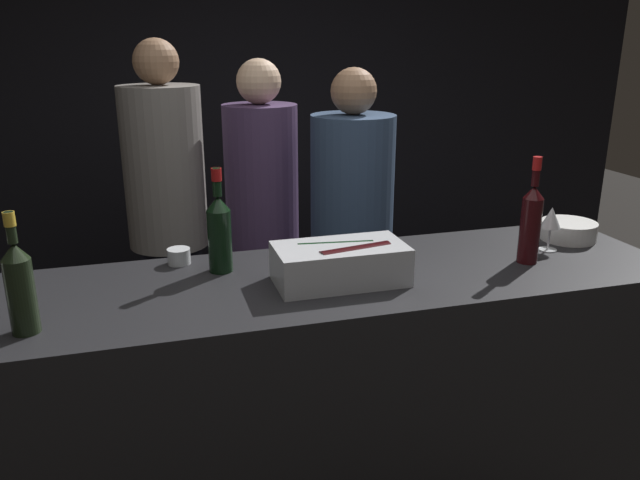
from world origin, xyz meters
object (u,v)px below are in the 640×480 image
(person_blond_tee, at_px, (262,219))
(person_grey_polo, at_px, (168,211))
(red_wine_bottle_tall, at_px, (531,221))
(person_in_hoodie, at_px, (351,231))
(red_wine_bottle_burgundy, at_px, (219,230))
(wine_glass, at_px, (551,219))
(bowl_white, at_px, (568,230))
(candle_votive, at_px, (179,256))
(champagne_bottle, at_px, (20,285))
(ice_bin_with_bottles, at_px, (341,262))

(person_blond_tee, distance_m, person_grey_polo, 0.46)
(red_wine_bottle_tall, relative_size, person_in_hoodie, 0.22)
(red_wine_bottle_burgundy, xyz_separation_m, person_grey_polo, (-0.13, 1.01, -0.19))
(wine_glass, height_order, person_in_hoodie, person_in_hoodie)
(person_in_hoodie, height_order, person_grey_polo, person_grey_polo)
(bowl_white, height_order, wine_glass, wine_glass)
(bowl_white, distance_m, red_wine_bottle_tall, 0.38)
(candle_votive, height_order, red_wine_bottle_tall, red_wine_bottle_tall)
(red_wine_bottle_burgundy, xyz_separation_m, champagne_bottle, (-0.57, -0.33, -0.01))
(wine_glass, bearing_deg, ice_bin_with_bottles, -173.98)
(candle_votive, bearing_deg, wine_glass, -9.91)
(candle_votive, xyz_separation_m, red_wine_bottle_burgundy, (0.13, -0.11, 0.12))
(red_wine_bottle_tall, bearing_deg, bowl_white, 30.92)
(champagne_bottle, xyz_separation_m, person_in_hoodie, (1.28, 1.01, -0.26))
(ice_bin_with_bottles, relative_size, red_wine_bottle_tall, 1.12)
(bowl_white, bearing_deg, red_wine_bottle_tall, -149.08)
(bowl_white, xyz_separation_m, red_wine_bottle_burgundy, (-1.38, 0.03, 0.11))
(champagne_bottle, distance_m, person_in_hoodie, 1.65)
(person_blond_tee, bearing_deg, red_wine_bottle_burgundy, -1.94)
(champagne_bottle, height_order, person_blond_tee, person_blond_tee)
(ice_bin_with_bottles, height_order, person_grey_polo, person_grey_polo)
(red_wine_bottle_tall, bearing_deg, champagne_bottle, -176.14)
(champagne_bottle, xyz_separation_m, person_grey_polo, (0.44, 1.33, -0.18))
(ice_bin_with_bottles, xyz_separation_m, bowl_white, (1.01, 0.18, -0.03))
(person_in_hoodie, bearing_deg, champagne_bottle, 8.07)
(ice_bin_with_bottles, xyz_separation_m, red_wine_bottle_tall, (0.70, -0.00, 0.09))
(champagne_bottle, bearing_deg, ice_bin_with_bottles, 6.85)
(wine_glass, height_order, champagne_bottle, champagne_bottle)
(ice_bin_with_bottles, relative_size, red_wine_bottle_burgundy, 1.19)
(bowl_white, distance_m, person_in_hoodie, 0.99)
(champagne_bottle, distance_m, person_blond_tee, 1.54)
(person_blond_tee, height_order, person_grey_polo, person_grey_polo)
(champagne_bottle, bearing_deg, wine_glass, 6.46)
(ice_bin_with_bottles, bearing_deg, candle_votive, 146.85)
(person_grey_polo, bearing_deg, champagne_bottle, 132.44)
(red_wine_bottle_tall, xyz_separation_m, person_in_hoodie, (-0.36, 0.89, -0.27))
(person_grey_polo, bearing_deg, red_wine_bottle_burgundy, 158.31)
(ice_bin_with_bottles, height_order, candle_votive, ice_bin_with_bottles)
(red_wine_bottle_tall, bearing_deg, ice_bin_with_bottles, 179.81)
(bowl_white, height_order, person_grey_polo, person_grey_polo)
(wine_glass, distance_m, champagne_bottle, 1.81)
(red_wine_bottle_tall, xyz_separation_m, red_wine_bottle_burgundy, (-1.07, 0.22, -0.01))
(red_wine_bottle_burgundy, xyz_separation_m, person_in_hoodie, (0.71, 0.68, -0.27))
(wine_glass, bearing_deg, person_blond_tee, 131.20)
(wine_glass, relative_size, champagne_bottle, 0.49)
(wine_glass, distance_m, person_grey_polo, 1.77)
(person_in_hoodie, bearing_deg, person_blond_tee, -60.50)
(ice_bin_with_bottles, xyz_separation_m, person_in_hoodie, (0.34, 0.89, -0.19))
(person_grey_polo, bearing_deg, wine_glass, -158.99)
(champagne_bottle, bearing_deg, red_wine_bottle_tall, 3.86)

